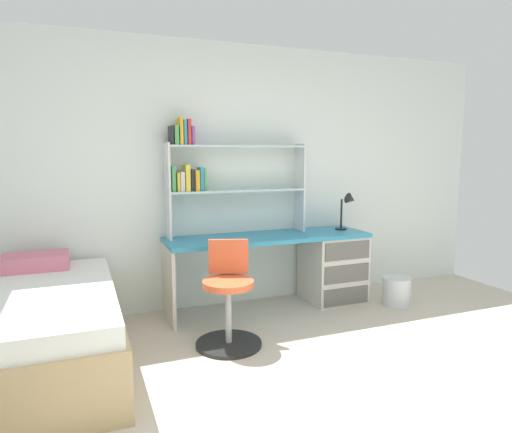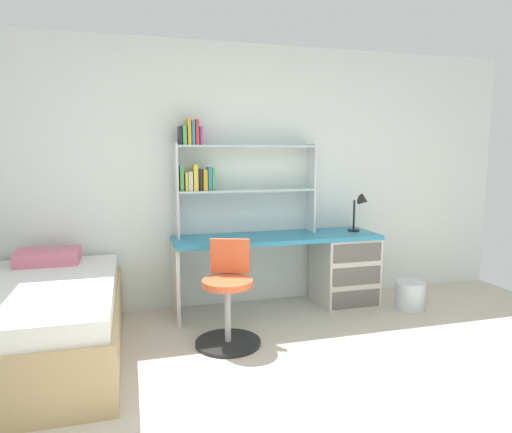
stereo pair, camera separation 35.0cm
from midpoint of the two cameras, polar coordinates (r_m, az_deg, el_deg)
name	(u,v)px [view 2 (the right image)]	position (r m, az deg, el deg)	size (l,w,h in m)	color
room_shell	(99,192)	(2.84, -15.86, 3.01)	(5.80, 6.56, 2.55)	silver
desk	(327,265)	(4.61, 11.12, -6.00)	(1.98, 0.56, 0.72)	teal
bookshelf_hutch	(225,170)	(4.28, -1.64, 5.89)	(1.36, 0.22, 1.09)	silver
desk_lamp	(362,206)	(4.69, 15.27, 1.23)	(0.20, 0.17, 0.38)	black
swivel_chair	(228,303)	(3.63, -0.73, -10.93)	(0.52, 0.52, 0.82)	black
bed_platform	(36,323)	(3.63, -23.50, -12.28)	(1.16, 1.80, 0.70)	tan
waste_bin	(410,296)	(4.74, 20.89, -9.34)	(0.28, 0.28, 0.28)	silver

